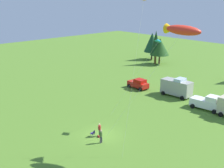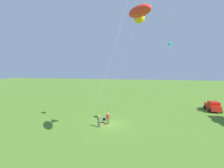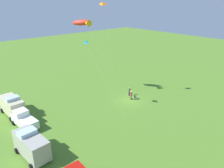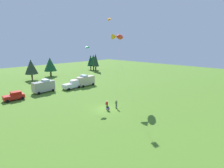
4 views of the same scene
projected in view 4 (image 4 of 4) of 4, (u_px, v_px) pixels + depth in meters
The scene contains 13 objects.
ground_plane at pixel (106, 109), 33.80m from camera, with size 160.00×160.00×0.00m, color #507C27.
person_kite_flyer at pixel (116, 104), 33.74m from camera, with size 0.36×0.57×1.74m.
folding_chair at pixel (108, 108), 32.73m from camera, with size 0.62×0.62×0.82m.
person_spectator at pixel (107, 104), 33.41m from camera, with size 0.45×0.52×1.74m.
backpack_on_grass at pixel (109, 109), 33.54m from camera, with size 0.32×0.22×0.22m, color maroon.
car_red_sedan at pixel (14, 96), 38.86m from camera, with size 4.26×2.33×1.89m.
van_motorhome_grey at pixel (44, 86), 45.09m from camera, with size 5.53×2.88×3.34m.
truck_white_pickup at pixel (72, 85), 49.00m from camera, with size 5.16×2.77×2.34m.
van_camper_beige at pixel (86, 80), 52.23m from camera, with size 5.47×2.76×3.34m.
treeline_distant at pixel (32, 66), 61.48m from camera, with size 62.54×9.14×8.47m.
kite_large_fish at pixel (119, 37), 39.31m from camera, with size 9.05×6.93×14.49m.
kite_delta_teal at pixel (87, 47), 38.27m from camera, with size 6.94×3.03×11.93m.
kite_delta_orange at pixel (108, 19), 34.85m from camera, with size 2.57×5.67×17.46m.
Camera 4 is at (-21.93, -23.15, 12.25)m, focal length 28.00 mm.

